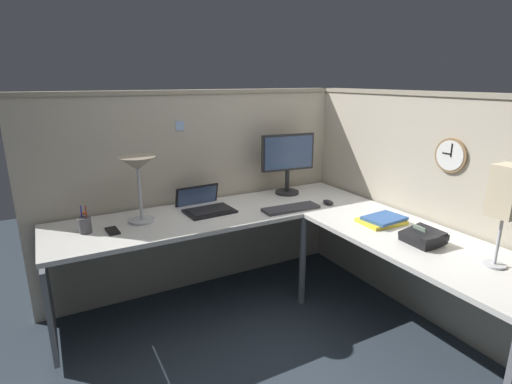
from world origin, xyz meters
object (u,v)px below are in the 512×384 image
object	(u,v)px
cell_phone	(113,231)
office_phone	(424,238)
keyboard	(291,208)
computer_mouse	(328,202)
wall_clock	(451,155)
pen_cup	(85,225)
book_stack	(382,220)
desk_lamp_dome	(138,169)
monitor	(288,159)
desk_lamp_paper	(507,194)
laptop	(204,206)

from	to	relation	value
cell_phone	office_phone	size ratio (longest dim) A/B	0.67
keyboard	computer_mouse	size ratio (longest dim) A/B	4.13
wall_clock	computer_mouse	bearing A→B (deg)	118.50
cell_phone	pen_cup	bearing A→B (deg)	154.82
cell_phone	book_stack	size ratio (longest dim) A/B	0.48
desk_lamp_dome	computer_mouse	bearing A→B (deg)	-12.35
pen_cup	cell_phone	bearing A→B (deg)	-21.57
desk_lamp_dome	office_phone	world-z (taller)	desk_lamp_dome
desk_lamp_dome	pen_cup	xyz separation A→B (m)	(-0.36, -0.03, -0.31)
book_stack	desk_lamp_dome	bearing A→B (deg)	150.62
monitor	computer_mouse	xyz separation A→B (m)	(0.11, -0.41, -0.28)
office_phone	desk_lamp_dome	bearing A→B (deg)	139.60
office_phone	desk_lamp_paper	xyz separation A→B (m)	(0.08, -0.37, 0.35)
office_phone	book_stack	xyz separation A→B (m)	(0.05, 0.37, -0.02)
desk_lamp_dome	desk_lamp_paper	world-z (taller)	desk_lamp_paper
office_phone	monitor	bearing A→B (deg)	95.71
computer_mouse	cell_phone	world-z (taller)	computer_mouse
computer_mouse	desk_lamp_dome	size ratio (longest dim) A/B	0.23
computer_mouse	book_stack	size ratio (longest dim) A/B	0.35
laptop	computer_mouse	distance (m)	0.95
desk_lamp_dome	laptop	bearing A→B (deg)	7.51
office_phone	desk_lamp_paper	distance (m)	0.51
book_stack	office_phone	bearing A→B (deg)	-97.29
laptop	computer_mouse	xyz separation A→B (m)	(0.88, -0.36, -0.01)
keyboard	monitor	bearing A→B (deg)	63.09
monitor	wall_clock	bearing A→B (deg)	-65.98
laptop	wall_clock	distance (m)	1.71
cell_phone	office_phone	xyz separation A→B (m)	(1.57, -1.06, 0.03)
computer_mouse	keyboard	bearing A→B (deg)	174.82
computer_mouse	office_phone	size ratio (longest dim) A/B	0.49
laptop	cell_phone	bearing A→B (deg)	-167.03
monitor	pen_cup	distance (m)	1.61
desk_lamp_paper	wall_clock	world-z (taller)	wall_clock
laptop	cell_phone	xyz separation A→B (m)	(-0.68, -0.16, -0.02)
laptop	book_stack	world-z (taller)	laptop
office_phone	book_stack	world-z (taller)	office_phone
desk_lamp_dome	monitor	bearing A→B (deg)	5.23
keyboard	office_phone	xyz separation A→B (m)	(0.34, -0.89, 0.03)
laptop	pen_cup	xyz separation A→B (m)	(-0.83, -0.10, 0.03)
monitor	laptop	world-z (taller)	monitor
desk_lamp_dome	pen_cup	distance (m)	0.47
computer_mouse	laptop	bearing A→B (deg)	157.88
keyboard	book_stack	bearing A→B (deg)	-51.90
monitor	book_stack	world-z (taller)	monitor
monitor	desk_lamp_paper	world-z (taller)	desk_lamp_paper
pen_cup	book_stack	world-z (taller)	pen_cup
laptop	pen_cup	world-z (taller)	pen_cup
computer_mouse	cell_phone	size ratio (longest dim) A/B	0.72
pen_cup	office_phone	size ratio (longest dim) A/B	0.84
cell_phone	keyboard	bearing A→B (deg)	-11.54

